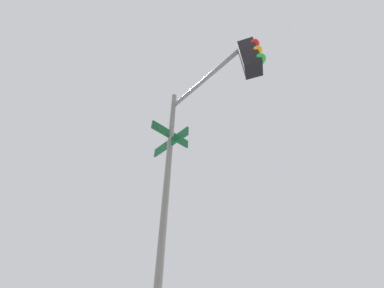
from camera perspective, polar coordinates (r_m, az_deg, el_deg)
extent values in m
cylinder|color=slate|center=(3.55, -7.79, -15.57)|extent=(0.12, 0.12, 5.59)
cylinder|color=slate|center=(4.49, 3.60, 18.19)|extent=(1.05, 1.90, 0.09)
cube|color=black|center=(3.84, 16.45, 23.07)|extent=(0.28, 0.28, 0.80)
sphere|color=red|center=(4.03, 17.73, 25.99)|extent=(0.18, 0.18, 0.18)
sphere|color=orange|center=(3.82, 18.50, 24.27)|extent=(0.18, 0.18, 0.18)
sphere|color=green|center=(3.61, 19.33, 22.35)|extent=(0.18, 0.18, 0.18)
cube|color=#0F5128|center=(4.17, -6.38, 0.35)|extent=(0.54, 0.99, 0.20)
cube|color=#0F5128|center=(4.31, -6.18, 2.66)|extent=(0.90, 0.50, 0.20)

